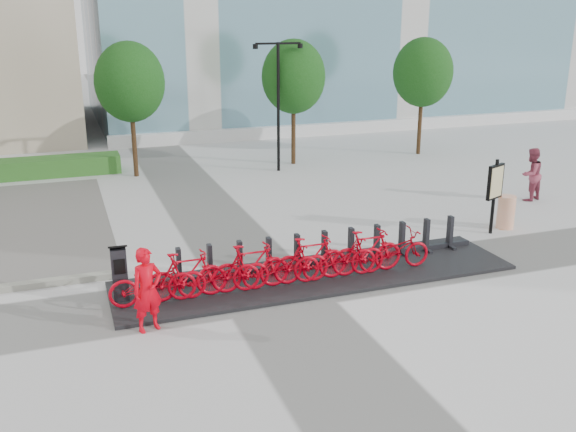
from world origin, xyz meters
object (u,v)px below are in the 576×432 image
object	(u,v)px
bike_0	(153,282)
map_sign	(495,185)
pedestrian	(531,174)
construction_barrel	(506,212)
worker_red	(147,290)
kiosk	(120,273)

from	to	relation	value
bike_0	map_sign	xyz separation A→B (m)	(9.80, 1.65, 0.86)
pedestrian	construction_barrel	distance (m)	3.48
pedestrian	bike_0	bearing A→B (deg)	-0.16
pedestrian	map_sign	world-z (taller)	map_sign
bike_0	construction_barrel	bearing A→B (deg)	-79.64
worker_red	map_sign	size ratio (longest dim) A/B	0.79
kiosk	worker_red	distance (m)	1.53
kiosk	worker_red	bearing A→B (deg)	-72.18
construction_barrel	map_sign	world-z (taller)	map_sign
kiosk	bike_0	bearing A→B (deg)	-32.09
pedestrian	map_sign	distance (m)	4.20
kiosk	construction_barrel	world-z (taller)	kiosk
worker_red	map_sign	world-z (taller)	map_sign
bike_0	kiosk	world-z (taller)	kiosk
worker_red	kiosk	bearing A→B (deg)	86.46
bike_0	pedestrian	bearing A→B (deg)	-72.58
bike_0	map_sign	world-z (taller)	map_sign
bike_0	kiosk	distance (m)	0.78
worker_red	map_sign	bearing A→B (deg)	-3.76
kiosk	pedestrian	world-z (taller)	pedestrian
worker_red	construction_barrel	distance (m)	11.13
pedestrian	construction_barrel	xyz separation A→B (m)	(-2.66, -2.21, -0.41)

